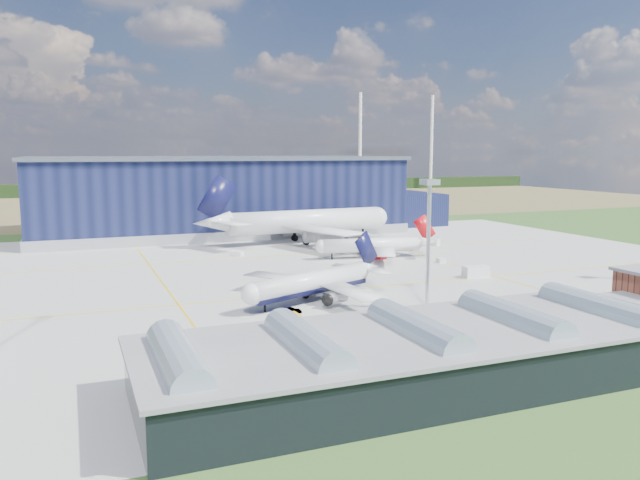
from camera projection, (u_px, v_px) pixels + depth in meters
The scene contains 20 objects.
ground at pixel (312, 282), 133.54m from camera, with size 600.00×600.00×0.00m, color #254A1C.
apron at pixel (296, 273), 142.72m from camera, with size 220.00×160.00×0.08m.
farmland at pixel (164, 204), 335.58m from camera, with size 600.00×220.00×0.01m, color olive.
treeline at pixel (147, 188), 408.48m from camera, with size 600.00×8.00×8.00m, color black.
hangar at pixel (222, 198), 220.02m from camera, with size 145.00×62.00×26.10m.
glass_concourse at pixel (442, 351), 75.53m from camera, with size 78.00×23.00×8.60m.
light_mast_center at pixel (429, 223), 107.53m from camera, with size 2.60×2.60×23.00m.
airliner_navy at pixel (311, 271), 114.83m from camera, with size 35.50×34.73×11.58m, color white, non-canonical shape.
airliner_red at pixel (371, 238), 162.26m from camera, with size 33.42×32.70×10.90m, color white, non-canonical shape.
airliner_widebody at pixel (306, 209), 189.81m from camera, with size 63.33×61.96×20.65m, color white, non-canonical shape.
gse_tug_b at pixel (293, 318), 102.18m from camera, with size 2.01×3.02×1.31m, color gold.
gse_van_a at pixel (476, 272), 138.25m from camera, with size 2.53×5.80×2.53m, color white.
gse_cart_a at pixel (441, 260), 156.51m from camera, with size 1.77×2.66×1.15m, color white.
gse_van_b at pixel (432, 242), 185.53m from camera, with size 2.04×4.44×2.04m, color white.
gse_tug_c at pixel (358, 234), 205.35m from camera, with size 1.87×2.99×1.31m, color gold.
gse_cart_b at pixel (237, 254), 166.37m from camera, with size 2.08×3.12×1.35m, color white.
gse_van_c at pixel (630, 309), 106.01m from camera, with size 2.21×4.61×2.21m, color white.
airstair at pixel (314, 286), 122.10m from camera, with size 1.91×4.78×3.06m, color white.
car_a at pixel (411, 344), 88.02m from camera, with size 1.54×3.82×1.30m, color #99999E.
car_b at pixel (292, 311), 106.92m from camera, with size 1.17×3.36×1.11m, color #99999E.
Camera 1 is at (-47.41, -122.10, 27.54)m, focal length 35.00 mm.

